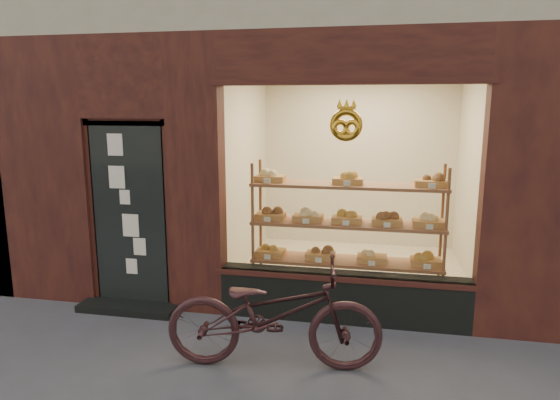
# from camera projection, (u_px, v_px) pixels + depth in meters

# --- Properties ---
(display_shelf) EXTENTS (2.20, 0.45, 1.70)m
(display_shelf) POSITION_uv_depth(u_px,v_px,m) (346.00, 237.00, 5.77)
(display_shelf) COLOR brown
(display_shelf) RESTS_ON ground
(bicycle) EXTENTS (2.01, 0.91, 1.02)m
(bicycle) POSITION_uv_depth(u_px,v_px,m) (274.00, 314.00, 4.47)
(bicycle) COLOR #32191D
(bicycle) RESTS_ON ground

